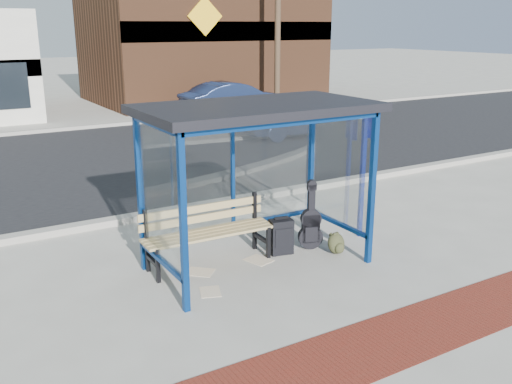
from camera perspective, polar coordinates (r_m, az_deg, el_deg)
ground at (r=8.61m, az=0.18°, el=-7.34°), size 120.00×120.00×0.00m
brick_paver_strip at (r=6.76m, az=12.00°, el=-14.77°), size 60.00×1.00×0.01m
curb_near at (r=11.02m, az=-7.63°, el=-1.77°), size 60.00×0.25×0.12m
street_asphalt at (r=15.69m, az=-15.08°, el=3.06°), size 60.00×10.00×0.00m
curb_far at (r=20.55m, az=-19.12°, el=5.95°), size 60.00×0.25×0.12m
far_sidewalk at (r=22.40m, az=-20.16°, el=6.50°), size 60.00×4.00×0.01m
bus_shelter at (r=8.07m, az=-0.07°, el=6.44°), size 3.30×1.80×2.42m
storefront_brown at (r=27.98m, az=-5.53°, el=15.77°), size 10.00×7.08×6.40m
utility_pole_east at (r=24.03m, az=2.20°, el=17.90°), size 1.60×0.24×8.00m
bench at (r=8.53m, az=-4.90°, el=-3.75°), size 2.02×0.54×0.95m
guitar_bag at (r=9.14m, az=5.49°, el=-3.33°), size 0.41×0.25×1.07m
suitcase at (r=8.93m, az=2.54°, el=-4.49°), size 0.39×0.29×0.61m
backpack at (r=9.06m, az=8.06°, el=-5.17°), size 0.30×0.28×0.34m
sign_post at (r=9.56m, az=10.70°, el=2.97°), size 0.11×0.29×2.30m
newspaper_a at (r=8.42m, az=-5.62°, el=-7.97°), size 0.49×0.49×0.01m
newspaper_b at (r=7.83m, az=-4.61°, el=-9.91°), size 0.37×0.42×0.01m
newspaper_c at (r=8.78m, az=0.27°, el=-6.82°), size 0.41×0.46×0.01m
parked_car at (r=22.27m, az=-2.25°, el=9.20°), size 4.24×1.68×1.37m
fire_hydrant at (r=25.26m, az=4.33°, el=9.25°), size 0.29×0.19×0.64m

